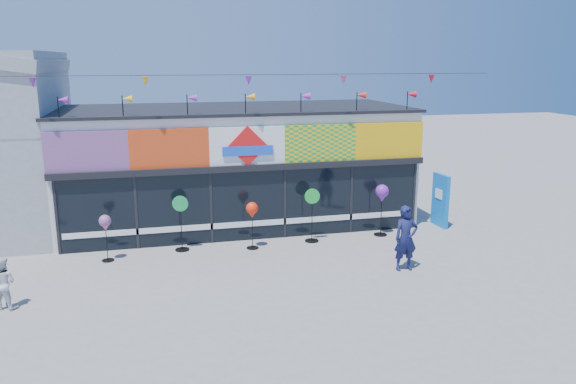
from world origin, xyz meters
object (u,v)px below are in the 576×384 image
object	(u,v)px
spinner_4	(382,195)
adult_man	(406,238)
blue_sign	(440,200)
spinner_3	(312,214)
child	(3,283)
spinner_2	(252,212)
spinner_0	(105,224)
spinner_1	(181,222)

from	to	relation	value
spinner_4	adult_man	world-z (taller)	adult_man
blue_sign	spinner_3	bearing A→B (deg)	-175.41
child	spinner_2	bearing A→B (deg)	-134.00
blue_sign	spinner_4	size ratio (longest dim) A/B	1.07
spinner_0	child	world-z (taller)	spinner_0
spinner_1	spinner_4	xyz separation A→B (m)	(6.56, -0.03, 0.48)
blue_sign	child	bearing A→B (deg)	-167.01
spinner_1	child	distance (m)	5.38
spinner_2	child	world-z (taller)	spinner_2
spinner_3	spinner_1	bearing A→B (deg)	178.32
blue_sign	child	xyz separation A→B (m)	(-13.31, -3.67, -0.30)
spinner_4	child	bearing A→B (deg)	-163.79
adult_man	child	distance (m)	10.28
blue_sign	adult_man	bearing A→B (deg)	-132.27
spinner_0	spinner_4	size ratio (longest dim) A/B	0.80
spinner_1	child	xyz separation A→B (m)	(-4.32, -3.20, -0.28)
spinner_4	blue_sign	bearing A→B (deg)	11.91
spinner_0	spinner_1	xyz separation A→B (m)	(2.17, 0.44, -0.20)
blue_sign	adult_man	size ratio (longest dim) A/B	1.01
blue_sign	spinner_1	size ratio (longest dim) A/B	1.07
spinner_4	child	distance (m)	11.35
spinner_2	child	bearing A→B (deg)	-156.22
adult_man	child	world-z (taller)	adult_man
spinner_0	child	bearing A→B (deg)	-127.91
spinner_0	child	distance (m)	3.53
spinner_4	child	xyz separation A→B (m)	(-10.88, -3.16, -0.75)
spinner_2	adult_man	xyz separation A→B (m)	(3.81, -2.81, -0.27)
spinner_0	child	size ratio (longest dim) A/B	1.10
spinner_0	spinner_2	world-z (taller)	spinner_2
spinner_2	spinner_3	size ratio (longest dim) A/B	0.85
blue_sign	spinner_4	world-z (taller)	blue_sign
blue_sign	spinner_2	distance (m)	6.90
spinner_1	child	world-z (taller)	spinner_1
spinner_1	spinner_4	world-z (taller)	spinner_4
spinner_1	spinner_3	distance (m)	4.14
blue_sign	spinner_2	world-z (taller)	blue_sign
spinner_2	child	distance (m)	7.08
spinner_0	spinner_3	size ratio (longest dim) A/B	0.80
spinner_0	spinner_2	distance (m)	4.32
blue_sign	spinner_3	distance (m)	4.89
spinner_1	spinner_0	bearing A→B (deg)	-168.61
spinner_3	adult_man	distance (m)	3.54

